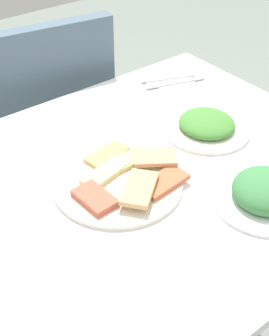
{
  "coord_description": "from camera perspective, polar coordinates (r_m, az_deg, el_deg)",
  "views": [
    {
      "loc": [
        -0.55,
        -0.67,
        1.43
      ],
      "look_at": [
        -0.03,
        0.0,
        0.76
      ],
      "focal_mm": 50.82,
      "sensor_mm": 36.0,
      "label": 1
    }
  ],
  "objects": [
    {
      "name": "dining_table",
      "position": [
        1.17,
        1.25,
        -3.86
      ],
      "size": [
        1.07,
        0.88,
        0.73
      ],
      "color": "white",
      "rests_on": "ground_plane"
    },
    {
      "name": "pide_platter",
      "position": [
        1.08,
        -1.61,
        -1.44
      ],
      "size": [
        0.32,
        0.3,
        0.04
      ],
      "color": "white",
      "rests_on": "dining_table"
    },
    {
      "name": "paper_napkin",
      "position": [
        1.51,
        4.5,
        10.32
      ],
      "size": [
        0.15,
        0.15,
        0.0
      ],
      "primitive_type": "cube",
      "rotation": [
        0.0,
        0.0,
        0.34
      ],
      "color": "white",
      "rests_on": "dining_table"
    },
    {
      "name": "spoon",
      "position": [
        1.52,
        4.05,
        10.71
      ],
      "size": [
        0.17,
        0.08,
        0.0
      ],
      "primitive_type": "cube",
      "rotation": [
        0.0,
        0.0,
        -0.38
      ],
      "color": "silver",
      "rests_on": "paper_napkin"
    },
    {
      "name": "salad_plate_rice",
      "position": [
        1.28,
        8.64,
        5.11
      ],
      "size": [
        0.23,
        0.23,
        0.04
      ],
      "color": "white",
      "rests_on": "dining_table"
    },
    {
      "name": "dining_chair",
      "position": [
        1.74,
        -10.11,
        5.49
      ],
      "size": [
        0.48,
        0.49,
        0.91
      ],
      "color": "slate",
      "rests_on": "ground_plane"
    },
    {
      "name": "fork",
      "position": [
        1.49,
        4.97,
        10.19
      ],
      "size": [
        0.19,
        0.07,
        0.0
      ],
      "primitive_type": "cube",
      "rotation": [
        0.0,
        0.0,
        -0.31
      ],
      "color": "silver",
      "rests_on": "paper_napkin"
    },
    {
      "name": "salad_plate_greens",
      "position": [
        1.07,
        15.4,
        -2.86
      ],
      "size": [
        0.24,
        0.24,
        0.07
      ],
      "color": "white",
      "rests_on": "dining_table"
    }
  ]
}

